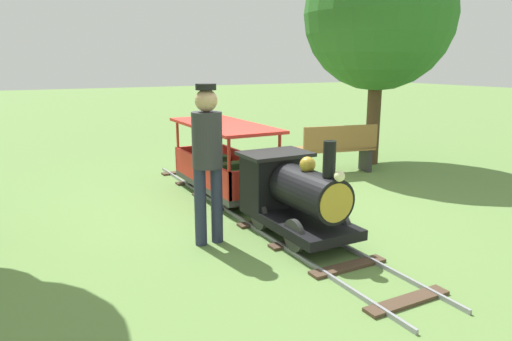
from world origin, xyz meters
TOP-DOWN VIEW (x-y plane):
  - ground_plane at (0.00, 0.00)m, footprint 60.00×60.00m
  - track at (0.00, 0.20)m, footprint 0.79×5.70m
  - locomotive at (0.00, 1.05)m, footprint 0.75×1.45m
  - passenger_car at (0.00, -0.70)m, footprint 0.85×2.00m
  - conductor_person at (0.87, 0.82)m, footprint 0.30×0.30m
  - park_bench at (-2.20, -1.03)m, footprint 1.35×0.65m
  - oak_tree_near at (-3.27, -1.36)m, footprint 2.59×2.59m

SIDE VIEW (x-z plane):
  - ground_plane at x=0.00m, z-range 0.00..0.00m
  - track at x=0.00m, z-range 0.00..0.04m
  - park_bench at x=-2.20m, z-range 0.01..0.83m
  - passenger_car at x=0.00m, z-range -0.06..0.91m
  - locomotive at x=0.00m, z-range -0.06..1.02m
  - conductor_person at x=0.87m, z-range 0.15..1.77m
  - oak_tree_near at x=-3.27m, z-range 0.65..4.57m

